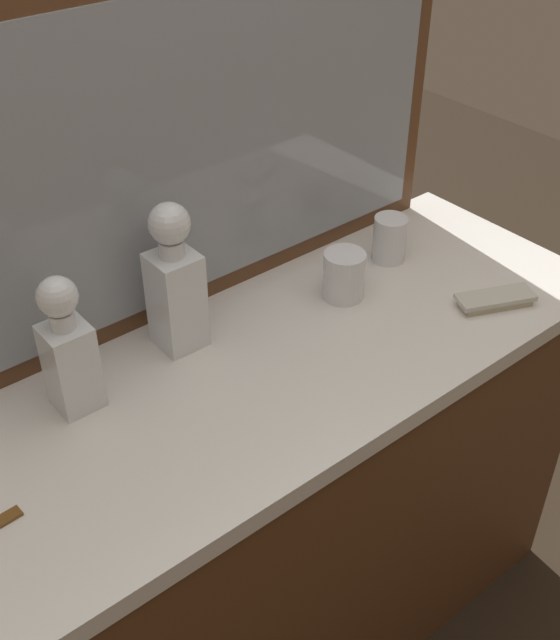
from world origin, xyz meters
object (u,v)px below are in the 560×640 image
at_px(crystal_tumbler_left, 389,240).
at_px(crystal_decanter_far_left, 176,291).
at_px(silver_brush_rear, 495,300).
at_px(crystal_decanter_rear, 69,357).
at_px(crystal_tumbler_rear, 344,277).

bearing_deg(crystal_tumbler_left, crystal_decanter_far_left, 175.59).
bearing_deg(silver_brush_rear, crystal_decanter_rear, 161.17).
bearing_deg(crystal_decanter_far_left, crystal_tumbler_left, -4.41).
xyz_separation_m(crystal_decanter_far_left, crystal_tumbler_rear, (0.34, -0.08, -0.07)).
relative_size(crystal_tumbler_left, silver_brush_rear, 0.60).
height_order(crystal_decanter_rear, silver_brush_rear, crystal_decanter_rear).
relative_size(crystal_decanter_far_left, silver_brush_rear, 1.76).
xyz_separation_m(crystal_tumbler_left, silver_brush_rear, (0.04, -0.26, -0.03)).
bearing_deg(crystal_decanter_rear, crystal_tumbler_left, -0.69).
relative_size(crystal_decanter_far_left, crystal_decanter_rear, 1.14).
bearing_deg(crystal_decanter_far_left, silver_brush_rear, -28.25).
xyz_separation_m(crystal_decanter_rear, crystal_tumbler_rear, (0.56, -0.05, -0.06)).
height_order(crystal_decanter_far_left, silver_brush_rear, crystal_decanter_far_left).
bearing_deg(silver_brush_rear, crystal_tumbler_left, 98.87).
xyz_separation_m(crystal_decanter_rear, crystal_tumbler_left, (0.74, -0.01, -0.06)).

